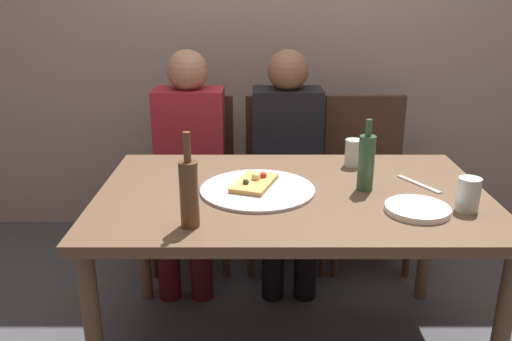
{
  "coord_description": "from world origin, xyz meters",
  "views": [
    {
      "loc": [
        -0.14,
        -1.88,
        1.47
      ],
      "look_at": [
        -0.13,
        0.1,
        0.78
      ],
      "focal_mm": 37.05,
      "sensor_mm": 36.0,
      "label": 1
    }
  ],
  "objects_px": {
    "pizza_tray": "(256,190)",
    "pizza_slice_last": "(253,182)",
    "chair_middle": "(284,169)",
    "tumbler_far": "(467,194)",
    "guest_in_beanie": "(286,155)",
    "chair_left": "(192,169)",
    "guest_in_sweater": "(187,156)",
    "chair_right": "(364,169)",
    "wine_bottle": "(188,192)",
    "table_knife": "(417,184)",
    "beer_bottle": "(365,162)",
    "tumbler_near": "(352,153)",
    "dining_table": "(290,209)",
    "plate_stack": "(416,209)"
  },
  "relations": [
    {
      "from": "pizza_tray",
      "to": "pizza_slice_last",
      "type": "relative_size",
      "value": 1.76
    },
    {
      "from": "pizza_slice_last",
      "to": "chair_middle",
      "type": "distance_m",
      "value": 0.88
    },
    {
      "from": "tumbler_far",
      "to": "guest_in_beanie",
      "type": "distance_m",
      "value": 1.07
    },
    {
      "from": "chair_left",
      "to": "guest_in_sweater",
      "type": "bearing_deg",
      "value": 90.0
    },
    {
      "from": "pizza_tray",
      "to": "tumbler_far",
      "type": "relative_size",
      "value": 3.7
    },
    {
      "from": "chair_right",
      "to": "tumbler_far",
      "type": "bearing_deg",
      "value": 97.31
    },
    {
      "from": "pizza_slice_last",
      "to": "chair_left",
      "type": "relative_size",
      "value": 0.28
    },
    {
      "from": "chair_middle",
      "to": "chair_right",
      "type": "relative_size",
      "value": 1.0
    },
    {
      "from": "chair_middle",
      "to": "wine_bottle",
      "type": "bearing_deg",
      "value": 72.12
    },
    {
      "from": "table_knife",
      "to": "guest_in_sweater",
      "type": "height_order",
      "value": "guest_in_sweater"
    },
    {
      "from": "chair_left",
      "to": "guest_in_sweater",
      "type": "distance_m",
      "value": 0.2
    },
    {
      "from": "beer_bottle",
      "to": "wine_bottle",
      "type": "bearing_deg",
      "value": -152.78
    },
    {
      "from": "tumbler_near",
      "to": "chair_left",
      "type": "bearing_deg",
      "value": 144.1
    },
    {
      "from": "pizza_slice_last",
      "to": "chair_right",
      "type": "xyz_separation_m",
      "value": [
        0.61,
        0.83,
        -0.24
      ]
    },
    {
      "from": "tumbler_far",
      "to": "chair_right",
      "type": "distance_m",
      "value": 1.08
    },
    {
      "from": "table_knife",
      "to": "tumbler_near",
      "type": "bearing_deg",
      "value": 13.99
    },
    {
      "from": "dining_table",
      "to": "plate_stack",
      "type": "relative_size",
      "value": 6.63
    },
    {
      "from": "guest_in_sweater",
      "to": "chair_left",
      "type": "bearing_deg",
      "value": -90.0
    },
    {
      "from": "plate_stack",
      "to": "table_knife",
      "type": "relative_size",
      "value": 1.02
    },
    {
      "from": "tumbler_far",
      "to": "guest_in_sweater",
      "type": "xyz_separation_m",
      "value": [
        -1.09,
        0.89,
        -0.14
      ]
    },
    {
      "from": "beer_bottle",
      "to": "chair_right",
      "type": "xyz_separation_m",
      "value": [
        0.19,
        0.84,
        -0.32
      ]
    },
    {
      "from": "plate_stack",
      "to": "dining_table",
      "type": "bearing_deg",
      "value": 154.94
    },
    {
      "from": "tumbler_near",
      "to": "guest_in_sweater",
      "type": "bearing_deg",
      "value": 152.19
    },
    {
      "from": "plate_stack",
      "to": "chair_middle",
      "type": "distance_m",
      "value": 1.15
    },
    {
      "from": "chair_right",
      "to": "guest_in_sweater",
      "type": "relative_size",
      "value": 0.77
    },
    {
      "from": "dining_table",
      "to": "guest_in_beanie",
      "type": "distance_m",
      "value": 0.71
    },
    {
      "from": "plate_stack",
      "to": "chair_left",
      "type": "xyz_separation_m",
      "value": [
        -0.91,
        1.06,
        -0.22
      ]
    },
    {
      "from": "guest_in_beanie",
      "to": "wine_bottle",
      "type": "bearing_deg",
      "value": 69.66
    },
    {
      "from": "pizza_tray",
      "to": "plate_stack",
      "type": "relative_size",
      "value": 1.97
    },
    {
      "from": "dining_table",
      "to": "tumbler_near",
      "type": "relative_size",
      "value": 12.59
    },
    {
      "from": "pizza_slice_last",
      "to": "plate_stack",
      "type": "bearing_deg",
      "value": -22.1
    },
    {
      "from": "pizza_slice_last",
      "to": "wine_bottle",
      "type": "xyz_separation_m",
      "value": [
        -0.21,
        -0.34,
        0.1
      ]
    },
    {
      "from": "pizza_slice_last",
      "to": "guest_in_sweater",
      "type": "height_order",
      "value": "guest_in_sweater"
    },
    {
      "from": "pizza_slice_last",
      "to": "tumbler_far",
      "type": "xyz_separation_m",
      "value": [
        0.75,
        -0.21,
        0.04
      ]
    },
    {
      "from": "guest_in_sweater",
      "to": "tumbler_near",
      "type": "bearing_deg",
      "value": 152.19
    },
    {
      "from": "beer_bottle",
      "to": "pizza_tray",
      "type": "bearing_deg",
      "value": -177.11
    },
    {
      "from": "chair_left",
      "to": "guest_in_sweater",
      "type": "xyz_separation_m",
      "value": [
        -0.0,
        -0.15,
        0.13
      ]
    },
    {
      "from": "plate_stack",
      "to": "pizza_slice_last",
      "type": "bearing_deg",
      "value": 157.9
    },
    {
      "from": "pizza_slice_last",
      "to": "beer_bottle",
      "type": "height_order",
      "value": "beer_bottle"
    },
    {
      "from": "beer_bottle",
      "to": "plate_stack",
      "type": "bearing_deg",
      "value": -56.38
    },
    {
      "from": "tumbler_far",
      "to": "table_knife",
      "type": "relative_size",
      "value": 0.54
    },
    {
      "from": "pizza_tray",
      "to": "tumbler_near",
      "type": "xyz_separation_m",
      "value": [
        0.42,
        0.31,
        0.05
      ]
    },
    {
      "from": "wine_bottle",
      "to": "plate_stack",
      "type": "relative_size",
      "value": 1.42
    },
    {
      "from": "chair_middle",
      "to": "chair_right",
      "type": "bearing_deg",
      "value": -180.0
    },
    {
      "from": "pizza_slice_last",
      "to": "guest_in_sweater",
      "type": "bearing_deg",
      "value": 116.82
    },
    {
      "from": "tumbler_near",
      "to": "plate_stack",
      "type": "relative_size",
      "value": 0.53
    },
    {
      "from": "wine_bottle",
      "to": "chair_right",
      "type": "bearing_deg",
      "value": 54.93
    },
    {
      "from": "guest_in_beanie",
      "to": "tumbler_near",
      "type": "bearing_deg",
      "value": 122.68
    },
    {
      "from": "pizza_tray",
      "to": "guest_in_sweater",
      "type": "xyz_separation_m",
      "value": [
        -0.35,
        0.71,
        -0.09
      ]
    },
    {
      "from": "pizza_tray",
      "to": "plate_stack",
      "type": "bearing_deg",
      "value": -19.17
    }
  ]
}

